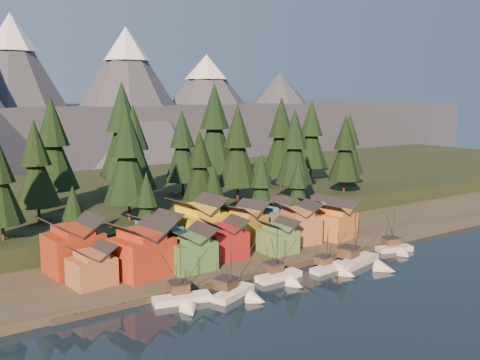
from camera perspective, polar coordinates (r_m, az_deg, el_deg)
ground at (r=95.19m, az=7.55°, el=-12.62°), size 500.00×500.00×0.00m
shore_strip at (r=125.91m, az=-4.75°, el=-6.79°), size 400.00×50.00×1.50m
hillside at (r=169.59m, az=-13.14°, el=-2.09°), size 420.00×100.00×6.00m
dock at (r=107.06m, az=1.58°, el=-9.77°), size 80.00×4.00×1.00m
mountain_ridge at (r=284.71m, az=-23.25°, el=6.49°), size 560.00×190.00×90.00m
boat_1 at (r=92.50m, az=-6.05°, el=-11.85°), size 10.57×11.09×11.36m
boat_2 at (r=94.90m, az=-0.20°, el=-11.15°), size 9.87×10.42×11.58m
boat_3 at (r=103.39m, az=4.55°, el=-9.57°), size 9.75×10.61×11.05m
boat_4 at (r=109.92m, az=9.93°, el=-8.70°), size 9.45×10.13×9.82m
boat_5 at (r=114.36m, az=13.02°, el=-7.82°), size 12.79×13.46×12.89m
boat_6 at (r=126.13m, az=16.38°, el=-6.46°), size 8.91×9.44×10.67m
house_front_0 at (r=99.63m, az=-15.57°, el=-8.64°), size 8.03×7.68×7.28m
house_front_1 at (r=102.49m, az=-10.44°, el=-7.05°), size 11.52×11.21×10.24m
house_front_2 at (r=104.96m, az=-5.41°, el=-7.14°), size 8.49×8.55×8.27m
house_front_3 at (r=111.92m, az=-1.63°, el=-6.12°), size 8.25×7.89×8.12m
house_front_4 at (r=115.79m, az=4.07°, el=-5.92°), size 6.88×7.42×7.00m
house_front_5 at (r=123.18m, az=6.16°, el=-4.46°), size 10.25×9.62×9.30m
house_front_6 at (r=128.82m, az=10.10°, el=-4.12°), size 10.09×9.73×8.57m
house_back_0 at (r=107.13m, az=-17.34°, el=-6.51°), size 10.64×10.29×10.58m
house_back_1 at (r=111.35m, az=-8.95°, el=-5.91°), size 9.99×10.08×9.54m
house_back_2 at (r=118.37m, az=-4.59°, el=-4.46°), size 11.68×10.91×11.32m
house_back_3 at (r=121.82m, az=0.36°, el=-4.54°), size 11.00×10.28×9.38m
house_back_4 at (r=129.95m, az=3.52°, el=-3.81°), size 9.71×9.47×8.89m
house_back_5 at (r=135.77m, az=8.19°, el=-3.48°), size 8.35×8.43×8.25m
tree_hill_2 at (r=116.52m, az=-24.27°, el=-0.38°), size 9.09×9.09×21.17m
tree_hill_3 at (r=129.96m, az=-20.92°, el=1.35°), size 10.19×10.19×23.75m
tree_hill_4 at (r=146.07m, az=-19.32°, el=3.32°), size 12.39×12.39×28.86m
tree_hill_5 at (r=125.75m, az=-11.89°, el=2.31°), size 11.55×11.55×26.91m
tree_hill_6 at (r=142.59m, az=-11.23°, el=3.05°), size 11.46×11.46×26.70m
tree_hill_7 at (r=132.27m, az=-4.29°, el=1.33°), size 8.91×8.91×20.75m
tree_hill_8 at (r=156.71m, az=-6.17°, el=3.36°), size 10.73×10.73×25.00m
tree_hill_9 at (r=146.22m, az=-0.25°, el=3.41°), size 11.53×11.53×26.87m
tree_hill_10 at (r=171.22m, az=-2.73°, el=5.33°), size 14.14×14.14×32.94m
tree_hill_11 at (r=151.94m, az=5.83°, el=3.28°), size 10.93×10.93×25.47m
tree_hill_12 at (r=169.16m, az=4.42°, el=4.46°), size 12.27×12.27×28.59m
tree_hill_13 at (r=162.79m, az=11.14°, el=3.12°), size 9.99×9.99×23.28m
tree_hill_14 at (r=185.39m, az=7.61°, el=4.60°), size 11.75×11.75×27.37m
tree_hill_15 at (r=159.47m, az=-12.36°, el=4.89°), size 14.19×14.19×33.07m
tree_hill_17 at (r=178.29m, az=11.57°, el=3.58°), size 9.93×9.93×23.14m
tree_shore_0 at (r=112.92m, az=-17.29°, el=-4.11°), size 6.78×6.78×15.80m
tree_shore_1 at (r=118.22m, az=-9.88°, el=-2.86°), size 7.41×7.41×17.25m
tree_shore_2 at (r=125.97m, az=-2.83°, el=-1.90°), size 7.59×7.59×17.68m
tree_shore_3 at (r=133.51m, az=2.30°, el=-0.84°), size 8.36×8.36×19.47m
tree_shore_4 at (r=141.12m, az=6.21°, el=-0.89°), size 7.33×7.33×17.07m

